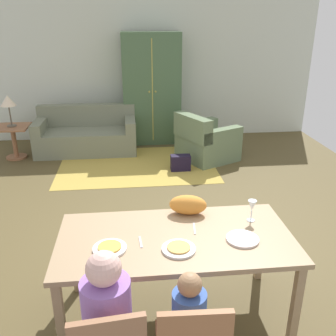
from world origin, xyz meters
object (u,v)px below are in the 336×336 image
object	(u,v)px
wine_glass	(252,206)
armoire	(151,89)
person_child	(188,334)
handbag	(181,163)
side_table	(14,138)
plate_near_child	(179,249)
plate_near_man	(110,248)
person_man	(108,330)
table_lamp	(8,102)
couch	(87,135)
armchair	(205,142)
cat	(188,205)
dining_table	(176,245)
plate_near_woman	(242,239)

from	to	relation	value
wine_glass	armoire	world-z (taller)	armoire
person_child	handbag	xyz separation A→B (m)	(0.48, 3.83, -0.30)
side_table	armoire	bearing A→B (deg)	16.54
plate_near_child	armoire	xyz separation A→B (m)	(0.13, 5.00, 0.28)
armoire	handbag	xyz separation A→B (m)	(0.35, -1.64, -0.92)
plate_near_man	person_man	xyz separation A→B (m)	(-0.00, -0.52, -0.26)
table_lamp	handbag	world-z (taller)	table_lamp
armoire	couch	bearing A→B (deg)	-159.01
person_child	armoire	world-z (taller)	armoire
armchair	table_lamp	size ratio (longest dim) A/B	2.13
armoire	cat	bearing A→B (deg)	-89.77
dining_table	side_table	size ratio (longest dim) A/B	3.14
person_man	handbag	distance (m)	3.97
plate_near_man	couch	xyz separation A→B (m)	(-0.62, 4.46, -0.47)
side_table	table_lamp	world-z (taller)	table_lamp
plate_near_child	armoire	bearing A→B (deg)	88.49
plate_near_woman	armoire	size ratio (longest dim) A/B	0.12
dining_table	armchair	xyz separation A→B (m)	(0.99, 3.66, -0.37)
plate_near_woman	handbag	distance (m)	3.35
person_child	couch	bearing A→B (deg)	102.64
cat	couch	distance (m)	4.22
wine_glass	armoire	size ratio (longest dim) A/B	0.09
dining_table	wine_glass	bearing A→B (deg)	15.37
person_child	plate_near_woman	bearing A→B (deg)	47.47
plate_near_man	table_lamp	size ratio (longest dim) A/B	0.46
dining_table	armchair	size ratio (longest dim) A/B	1.58
person_child	side_table	bearing A→B (deg)	116.45
armoire	table_lamp	bearing A→B (deg)	-163.46
cat	handbag	bearing A→B (deg)	94.96
armchair	side_table	size ratio (longest dim) A/B	1.98
plate_near_man	dining_table	bearing A→B (deg)	13.49
plate_near_woman	person_child	bearing A→B (deg)	-132.53
plate_near_woman	wine_glass	world-z (taller)	wine_glass
handbag	cat	bearing A→B (deg)	-96.76
couch	person_man	bearing A→B (deg)	-82.98
couch	wine_glass	bearing A→B (deg)	-66.95
wine_glass	table_lamp	world-z (taller)	table_lamp
plate_near_man	wine_glass	size ratio (longest dim) A/B	1.34
plate_near_child	wine_glass	size ratio (longest dim) A/B	1.34
dining_table	cat	distance (m)	0.41
dining_table	plate_near_man	size ratio (longest dim) A/B	7.27
plate_near_child	table_lamp	bearing A→B (deg)	118.87
person_man	person_child	xyz separation A→B (m)	(0.50, -0.01, -0.08)
armchair	handbag	bearing A→B (deg)	-136.51
dining_table	plate_near_man	bearing A→B (deg)	-166.51
plate_near_child	armoire	world-z (taller)	armoire
armchair	table_lamp	world-z (taller)	table_lamp
couch	side_table	size ratio (longest dim) A/B	3.12
wine_glass	cat	world-z (taller)	wine_glass
dining_table	plate_near_child	xyz separation A→B (m)	(0.00, -0.18, 0.08)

